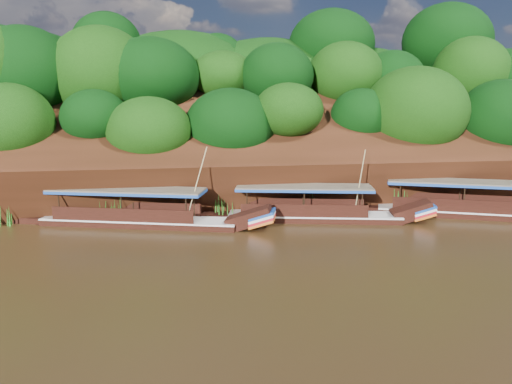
% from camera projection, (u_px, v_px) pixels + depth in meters
% --- Properties ---
extents(ground, '(160.00, 160.00, 0.00)m').
position_uv_depth(ground, '(348.00, 254.00, 26.72)').
color(ground, black).
rests_on(ground, ground).
extents(riverbank, '(120.00, 30.06, 19.40)m').
position_uv_depth(riverbank, '(269.00, 164.00, 48.40)').
color(riverbank, black).
rests_on(riverbank, ground).
extents(boat_0, '(14.91, 8.01, 5.54)m').
position_uv_depth(boat_0, '(485.00, 209.00, 34.85)').
color(boat_0, black).
rests_on(boat_0, ground).
extents(boat_1, '(13.86, 4.92, 5.38)m').
position_uv_depth(boat_1, '(325.00, 213.00, 33.87)').
color(boat_1, black).
rests_on(boat_1, ground).
extents(boat_2, '(15.24, 6.37, 5.64)m').
position_uv_depth(boat_2, '(151.00, 217.00, 32.52)').
color(boat_2, black).
rests_on(boat_2, ground).
extents(reeds, '(48.45, 2.57, 2.12)m').
position_uv_depth(reeds, '(262.00, 204.00, 35.23)').
color(reeds, '#286B1A').
rests_on(reeds, ground).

